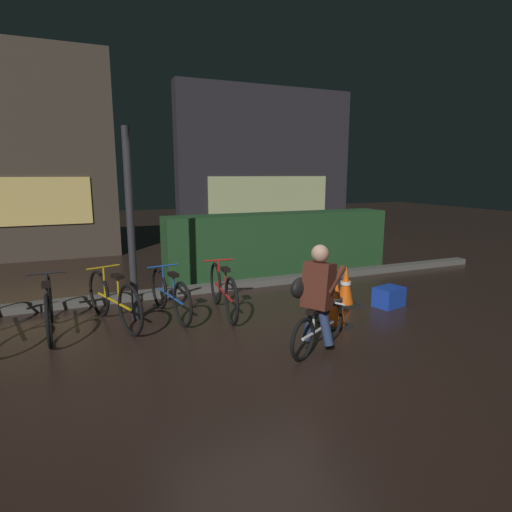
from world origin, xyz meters
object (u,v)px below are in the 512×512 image
object	(u,v)px
street_post	(131,227)
traffic_cone_near	(336,304)
cyclist	(316,298)
parked_bike_center_right	(170,295)
traffic_cone_far	(346,286)
parked_bike_right_mid	(223,290)
parked_bike_center_left	(114,300)
blue_crate	(389,297)
parked_bike_left_mid	(49,308)

from	to	relation	value
street_post	traffic_cone_near	size ratio (longest dim) A/B	4.16
street_post	cyclist	xyz separation A→B (m)	(1.79, -1.89, -0.69)
parked_bike_center_right	traffic_cone_far	xyz separation A→B (m)	(2.62, -0.52, -0.02)
parked_bike_center_right	parked_bike_right_mid	size ratio (longest dim) A/B	0.93
parked_bike_center_left	blue_crate	distance (m)	4.06
blue_crate	traffic_cone_near	bearing A→B (deg)	-162.01
parked_bike_center_left	parked_bike_center_right	distance (m)	0.77
parked_bike_left_mid	cyclist	xyz separation A→B (m)	(2.86, -1.77, 0.29)
street_post	parked_bike_center_left	size ratio (longest dim) A/B	1.65
parked_bike_left_mid	traffic_cone_near	distance (m)	3.72
parked_bike_left_mid	parked_bike_center_right	bearing A→B (deg)	-90.24
blue_crate	parked_bike_right_mid	bearing A→B (deg)	164.33
parked_bike_right_mid	traffic_cone_far	size ratio (longest dim) A/B	2.63
street_post	blue_crate	xyz separation A→B (m)	(3.69, -0.90, -1.16)
parked_bike_center_left	parked_bike_right_mid	xyz separation A→B (m)	(1.51, -0.10, -0.01)
street_post	cyclist	distance (m)	2.69
traffic_cone_far	parked_bike_center_left	bearing A→B (deg)	172.00
parked_bike_center_right	blue_crate	distance (m)	3.32
parked_bike_center_left	traffic_cone_near	world-z (taller)	parked_bike_center_left
cyclist	traffic_cone_near	bearing A→B (deg)	11.26
parked_bike_right_mid	traffic_cone_far	xyz separation A→B (m)	(1.88, -0.38, -0.04)
cyclist	parked_bike_center_right	bearing A→B (deg)	95.87
traffic_cone_near	traffic_cone_far	distance (m)	0.96
parked_bike_center_left	parked_bike_right_mid	bearing A→B (deg)	-112.59
parked_bike_left_mid	parked_bike_center_left	bearing A→B (deg)	-91.70
cyclist	blue_crate	bearing A→B (deg)	-2.44
parked_bike_left_mid	blue_crate	bearing A→B (deg)	-101.45
parked_bike_right_mid	traffic_cone_far	distance (m)	1.91
traffic_cone_far	parked_bike_right_mid	bearing A→B (deg)	168.58
blue_crate	cyclist	bearing A→B (deg)	-152.62
parked_bike_left_mid	parked_bike_center_right	xyz separation A→B (m)	(1.55, 0.05, -0.02)
parked_bike_right_mid	traffic_cone_near	world-z (taller)	parked_bike_right_mid
parked_bike_right_mid	traffic_cone_near	xyz separation A→B (m)	(1.23, -1.09, -0.04)
street_post	parked_bike_right_mid	distance (m)	1.58
parked_bike_center_left	parked_bike_left_mid	bearing A→B (deg)	71.49
parked_bike_center_left	parked_bike_center_right	xyz separation A→B (m)	(0.77, 0.05, -0.03)
parked_bike_center_right	traffic_cone_far	size ratio (longest dim) A/B	2.45
street_post	parked_bike_center_left	xyz separation A→B (m)	(-0.29, -0.11, -0.96)
parked_bike_center_left	parked_bike_right_mid	size ratio (longest dim) A/B	0.98
parked_bike_left_mid	blue_crate	size ratio (longest dim) A/B	3.70
parked_bike_center_right	parked_bike_right_mid	xyz separation A→B (m)	(0.75, -0.14, 0.02)
traffic_cone_far	parked_bike_center_right	bearing A→B (deg)	168.76
parked_bike_center_left	cyclist	bearing A→B (deg)	-149.46
parked_bike_left_mid	street_post	bearing A→B (deg)	-85.88
traffic_cone_far	cyclist	world-z (taller)	cyclist
cyclist	street_post	bearing A→B (deg)	103.65
parked_bike_left_mid	traffic_cone_far	world-z (taller)	parked_bike_left_mid
street_post	traffic_cone_far	distance (m)	3.32
parked_bike_right_mid	traffic_cone_far	world-z (taller)	parked_bike_right_mid
traffic_cone_near	traffic_cone_far	world-z (taller)	traffic_cone_near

